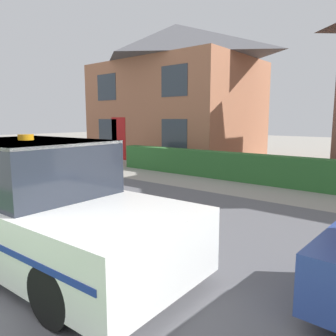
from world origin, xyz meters
TOP-DOWN VIEW (x-y plane):
  - road_strip at (0.00, 4.25)m, footprint 28.00×6.58m
  - garden_hedge at (-0.24, 9.67)m, footprint 11.94×0.52m
  - police_car at (-0.34, 2.30)m, footprint 4.62×2.00m
  - house_left at (-7.14, 13.89)m, footprint 8.40×5.98m

SIDE VIEW (x-z plane):
  - road_strip at x=0.00m, z-range 0.00..0.01m
  - garden_hedge at x=-0.24m, z-range 0.00..0.91m
  - police_car at x=-0.34m, z-range -0.09..1.69m
  - house_left at x=-7.14m, z-range 0.07..6.94m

